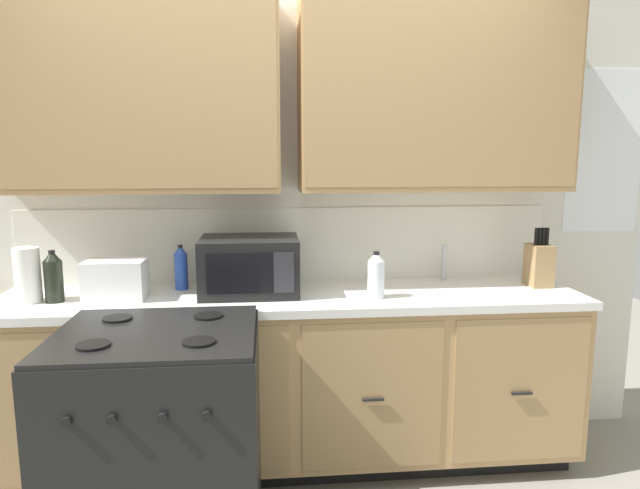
% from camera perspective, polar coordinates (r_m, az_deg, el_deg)
% --- Properties ---
extents(wall_unit, '(4.05, 0.40, 2.44)m').
position_cam_1_polar(wall_unit, '(2.90, -3.13, 10.22)').
color(wall_unit, silver).
rests_on(wall_unit, ground_plane).
extents(counter_run, '(2.88, 0.64, 0.91)m').
position_cam_1_polar(counter_run, '(2.92, -2.75, -13.49)').
color(counter_run, black).
rests_on(counter_run, ground_plane).
extents(stove_range, '(0.76, 0.68, 0.95)m').
position_cam_1_polar(stove_range, '(2.39, -15.98, -19.26)').
color(stove_range, black).
rests_on(stove_range, ground_plane).
extents(microwave, '(0.48, 0.37, 0.28)m').
position_cam_1_polar(microwave, '(2.78, -7.22, -2.16)').
color(microwave, black).
rests_on(microwave, counter_run).
extents(toaster, '(0.28, 0.18, 0.19)m').
position_cam_1_polar(toaster, '(2.82, -20.23, -3.42)').
color(toaster, white).
rests_on(toaster, counter_run).
extents(knife_block, '(0.11, 0.14, 0.31)m').
position_cam_1_polar(knife_block, '(3.13, 21.53, -1.91)').
color(knife_block, '#9C794E').
rests_on(knife_block, counter_run).
extents(sink_faucet, '(0.02, 0.02, 0.20)m').
position_cam_1_polar(sink_faucet, '(3.12, 12.56, -1.82)').
color(sink_faucet, '#B2B5BA').
rests_on(sink_faucet, counter_run).
extents(paper_towel_roll, '(0.12, 0.12, 0.26)m').
position_cam_1_polar(paper_towel_roll, '(2.93, -27.78, -2.79)').
color(paper_towel_roll, white).
rests_on(paper_towel_roll, counter_run).
extents(bottle_clear, '(0.08, 0.08, 0.23)m').
position_cam_1_polar(bottle_clear, '(2.69, 5.77, -3.14)').
color(bottle_clear, silver).
rests_on(bottle_clear, counter_run).
extents(bottle_blue, '(0.07, 0.07, 0.23)m').
position_cam_1_polar(bottle_blue, '(2.93, -14.05, -2.31)').
color(bottle_blue, blue).
rests_on(bottle_blue, counter_run).
extents(bottle_dark, '(0.08, 0.08, 0.25)m').
position_cam_1_polar(bottle_dark, '(2.88, -25.65, -3.00)').
color(bottle_dark, black).
rests_on(bottle_dark, counter_run).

